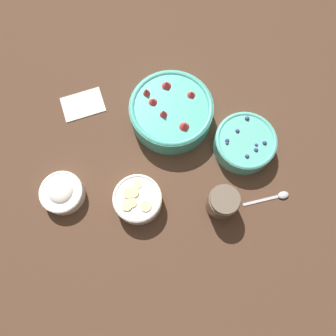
% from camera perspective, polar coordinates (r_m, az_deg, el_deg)
% --- Properties ---
extents(ground_plane, '(4.00, 4.00, 0.00)m').
position_cam_1_polar(ground_plane, '(0.99, -2.60, 0.82)').
color(ground_plane, '#4C3323').
extents(bowl_strawberries, '(0.25, 0.25, 0.10)m').
position_cam_1_polar(bowl_strawberries, '(1.00, 0.55, 9.90)').
color(bowl_strawberries, '#47AD9E').
rests_on(bowl_strawberries, ground_plane).
extents(bowl_blueberries, '(0.18, 0.18, 0.07)m').
position_cam_1_polar(bowl_blueberries, '(1.00, 13.17, 4.42)').
color(bowl_blueberries, '#56B7A8').
rests_on(bowl_blueberries, ground_plane).
extents(bowl_bananas, '(0.14, 0.14, 0.06)m').
position_cam_1_polar(bowl_bananas, '(0.93, -5.31, -5.48)').
color(bowl_bananas, silver).
rests_on(bowl_bananas, ground_plane).
extents(bowl_cream, '(0.12, 0.12, 0.05)m').
position_cam_1_polar(bowl_cream, '(0.98, -17.98, -4.11)').
color(bowl_cream, white).
rests_on(bowl_cream, ground_plane).
extents(jar_chocolate, '(0.09, 0.09, 0.09)m').
position_cam_1_polar(jar_chocolate, '(0.93, 9.47, -5.97)').
color(jar_chocolate, brown).
rests_on(jar_chocolate, ground_plane).
extents(napkin, '(0.14, 0.11, 0.01)m').
position_cam_1_polar(napkin, '(1.10, -14.62, 10.69)').
color(napkin, silver).
rests_on(napkin, ground_plane).
extents(spoon, '(0.14, 0.02, 0.01)m').
position_cam_1_polar(spoon, '(1.01, 18.10, -4.84)').
color(spoon, '#B2B2B7').
rests_on(spoon, ground_plane).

